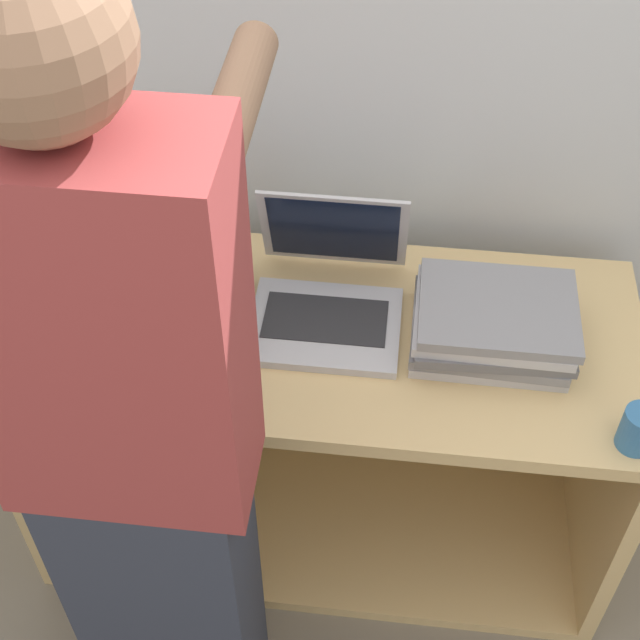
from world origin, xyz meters
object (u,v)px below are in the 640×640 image
(laptop_stack_left, at_px, (161,289))
(person, at_px, (137,455))
(laptop_stack_right, at_px, (492,324))
(mug, at_px, (639,429))
(laptop_open, at_px, (328,294))

(laptop_stack_left, xyz_separation_m, person, (0.09, -0.49, 0.09))
(laptop_stack_left, relative_size, laptop_stack_right, 1.03)
(laptop_stack_left, bearing_deg, mug, -13.54)
(laptop_open, xyz_separation_m, mug, (0.62, -0.29, -0.01))
(laptop_stack_left, bearing_deg, laptop_open, 9.02)
(person, bearing_deg, mug, 16.17)
(laptop_open, height_order, laptop_stack_right, laptop_open)
(mug, bearing_deg, laptop_open, 155.01)
(laptop_stack_right, height_order, mug, laptop_stack_right)
(laptop_open, relative_size, laptop_stack_right, 1.01)
(laptop_stack_left, height_order, person, person)
(laptop_stack_right, bearing_deg, person, -141.24)
(laptop_open, xyz_separation_m, person, (-0.26, -0.55, 0.12))
(laptop_open, distance_m, laptop_stack_left, 0.36)
(laptop_stack_left, height_order, laptop_stack_right, laptop_stack_left)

